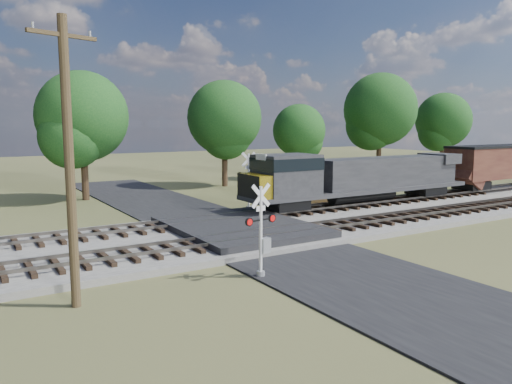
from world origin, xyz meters
TOP-DOWN VIEW (x-y plane):
  - ground at (0.00, 0.00)m, footprint 160.00×160.00m
  - ballast_bed at (10.00, 0.50)m, footprint 140.00×10.00m
  - road at (0.00, 0.00)m, footprint 7.00×60.00m
  - crossing_panel at (0.00, 0.50)m, footprint 7.00×9.00m
  - track_near at (3.12, -2.00)m, footprint 140.00×2.60m
  - track_far at (3.12, 3.00)m, footprint 140.00×2.60m
  - crossing_signal_near at (-3.09, -6.77)m, footprint 1.52×0.37m
  - crossing_signal_far at (4.38, 7.04)m, footprint 1.66×0.44m
  - utility_pole at (-10.13, -6.23)m, footprint 2.24×0.84m
  - equipment_shed at (11.26, 8.41)m, footprint 4.97×4.97m
  - treeline at (8.32, 19.83)m, footprint 79.08×10.42m

SIDE VIEW (x-z plane):
  - ground at x=0.00m, z-range 0.00..0.00m
  - road at x=0.00m, z-range 0.00..0.08m
  - ballast_bed at x=10.00m, z-range 0.00..0.30m
  - crossing_panel at x=0.00m, z-range 0.01..0.62m
  - track_near at x=3.12m, z-range 0.25..0.58m
  - track_far at x=3.12m, z-range 0.25..0.58m
  - equipment_shed at x=11.26m, z-range 0.02..3.13m
  - crossing_signal_near at x=-3.09m, z-range -0.32..3.47m
  - crossing_signal_far at x=4.38m, z-range -0.35..3.80m
  - utility_pole at x=-10.13m, z-range 0.28..9.76m
  - treeline at x=8.32m, z-range 0.77..12.65m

